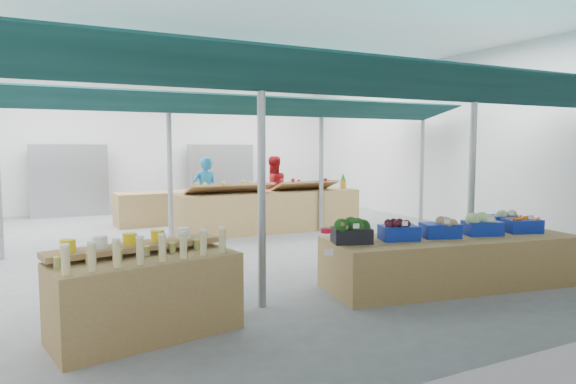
% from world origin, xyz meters
% --- Properties ---
extents(floor, '(13.00, 13.00, 0.00)m').
position_xyz_m(floor, '(0.00, 0.00, 0.00)').
color(floor, slate).
rests_on(floor, ground).
extents(hall, '(13.00, 13.00, 13.00)m').
position_xyz_m(hall, '(0.00, 1.44, 2.65)').
color(hall, silver).
rests_on(hall, ground).
extents(pole_grid, '(10.00, 4.60, 3.00)m').
position_xyz_m(pole_grid, '(0.75, -1.75, 1.81)').
color(pole_grid, gray).
rests_on(pole_grid, floor).
extents(awnings, '(9.50, 7.08, 0.30)m').
position_xyz_m(awnings, '(0.75, -1.75, 2.78)').
color(awnings, '#0A2B29').
rests_on(awnings, pole_grid).
extents(back_shelving_left, '(2.00, 0.50, 2.00)m').
position_xyz_m(back_shelving_left, '(-2.50, 6.00, 1.00)').
color(back_shelving_left, '#B23F33').
rests_on(back_shelving_left, floor).
extents(back_shelving_right, '(2.00, 0.50, 2.00)m').
position_xyz_m(back_shelving_right, '(2.00, 6.00, 1.00)').
color(back_shelving_right, '#B23F33').
rests_on(back_shelving_right, floor).
extents(bottle_shelf, '(1.99, 1.41, 1.11)m').
position_xyz_m(bottle_shelf, '(-2.49, -4.32, 0.45)').
color(bottle_shelf, olive).
rests_on(bottle_shelf, floor).
extents(veg_counter, '(3.76, 1.78, 0.70)m').
position_xyz_m(veg_counter, '(1.80, -4.34, 0.35)').
color(veg_counter, olive).
rests_on(veg_counter, floor).
extents(fruit_counter, '(4.31, 1.05, 0.92)m').
position_xyz_m(fruit_counter, '(1.46, 1.09, 0.46)').
color(fruit_counter, olive).
rests_on(fruit_counter, floor).
extents(far_counter, '(4.57, 1.01, 0.82)m').
position_xyz_m(far_counter, '(0.61, 3.33, 0.41)').
color(far_counter, olive).
rests_on(far_counter, floor).
extents(crate_stack, '(0.59, 0.50, 0.61)m').
position_xyz_m(crate_stack, '(3.52, -3.98, 0.30)').
color(crate_stack, navy).
rests_on(crate_stack, floor).
extents(vendor_left, '(0.63, 0.42, 1.72)m').
position_xyz_m(vendor_left, '(0.26, 2.19, 0.86)').
color(vendor_left, '#1C7BB8').
rests_on(vendor_left, floor).
extents(vendor_right, '(0.84, 0.66, 1.72)m').
position_xyz_m(vendor_right, '(2.06, 2.19, 0.86)').
color(vendor_right, '#B4161C').
rests_on(vendor_right, floor).
extents(crate_broccoli, '(0.59, 0.49, 0.35)m').
position_xyz_m(crate_broccoli, '(0.26, -4.08, 0.86)').
color(crate_broccoli, black).
rests_on(crate_broccoli, veg_counter).
extents(crate_beets, '(0.59, 0.49, 0.29)m').
position_xyz_m(crate_beets, '(0.95, -4.20, 0.84)').
color(crate_beets, navy).
rests_on(crate_beets, veg_counter).
extents(crate_celeriac, '(0.59, 0.49, 0.31)m').
position_xyz_m(crate_celeriac, '(1.60, -4.30, 0.85)').
color(crate_celeriac, navy).
rests_on(crate_celeriac, veg_counter).
extents(crate_cabbage, '(0.59, 0.49, 0.35)m').
position_xyz_m(crate_cabbage, '(2.29, -4.42, 0.86)').
color(crate_cabbage, navy).
rests_on(crate_cabbage, veg_counter).
extents(crate_carrots, '(0.59, 0.49, 0.29)m').
position_xyz_m(crate_carrots, '(2.98, -4.53, 0.81)').
color(crate_carrots, navy).
rests_on(crate_carrots, veg_counter).
extents(sparrow, '(0.12, 0.09, 0.11)m').
position_xyz_m(sparrow, '(0.08, -4.18, 0.95)').
color(sparrow, brown).
rests_on(sparrow, crate_broccoli).
extents(pole_ribbon, '(0.12, 0.12, 0.28)m').
position_xyz_m(pole_ribbon, '(-0.76, -5.13, 1.08)').
color(pole_ribbon, '#B20B1D').
rests_on(pole_ribbon, pole_grid).
extents(apple_heap_yellow, '(1.91, 0.72, 0.27)m').
position_xyz_m(apple_heap_yellow, '(0.44, 0.99, 1.09)').
color(apple_heap_yellow, '#997247').
rests_on(apple_heap_yellow, fruit_counter).
extents(apple_heap_red, '(1.51, 0.71, 0.27)m').
position_xyz_m(apple_heap_red, '(2.33, 0.98, 1.09)').
color(apple_heap_red, '#997247').
rests_on(apple_heap_red, fruit_counter).
extents(pineapple, '(0.14, 0.14, 0.39)m').
position_xyz_m(pineapple, '(3.41, 0.97, 1.10)').
color(pineapple, '#8C6019').
rests_on(pineapple, fruit_counter).
extents(crate_extra, '(0.53, 0.43, 0.32)m').
position_xyz_m(crate_extra, '(3.06, -4.09, 0.85)').
color(crate_extra, navy).
rests_on(crate_extra, veg_counter).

